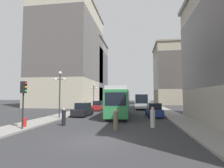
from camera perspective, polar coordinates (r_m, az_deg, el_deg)
ground_plane at (r=11.35m, az=-5.32°, el=-17.97°), size 200.00×200.00×0.00m
sidewalk_left at (r=51.78m, az=-3.25°, el=-6.88°), size 2.87×120.00×0.15m
sidewalk_right at (r=51.04m, az=13.73°, el=-6.82°), size 2.87×120.00×0.15m
streetcar at (r=24.48m, az=2.48°, el=-5.45°), size 2.97×12.71×3.89m
transit_bus at (r=39.83m, az=9.72°, el=-5.03°), size 3.04×12.84×3.45m
parked_car_left_near at (r=43.26m, az=-1.78°, el=-6.45°), size 2.07×4.86×1.82m
parked_car_left_mid at (r=24.57m, az=-9.48°, el=-8.34°), size 2.06×4.34×1.82m
parked_car_right_far at (r=24.36m, az=13.51°, el=-8.32°), size 2.07×4.86×1.82m
parked_car_left_far at (r=33.66m, az=-4.63°, el=-7.17°), size 2.00×4.51×1.82m
pedestrian_crossing_near at (r=14.44m, az=1.24°, el=-11.75°), size 0.38×0.38×1.70m
pedestrian_crossing_far at (r=15.95m, az=13.15°, el=-10.72°), size 0.40×0.40×1.80m
pedestrian_on_sidewalk at (r=17.15m, az=-15.47°, el=-10.48°), size 0.36×0.36×1.63m
traffic_light_near_left at (r=15.76m, az=-26.88°, el=-2.38°), size 0.47×0.36×3.79m
lamp_post_left_near at (r=22.14m, az=-16.65°, el=-0.99°), size 1.41×0.36×5.61m
lamp_post_left_far at (r=38.25m, az=-5.98°, el=-2.61°), size 1.41×0.36×5.25m
fire_hydrant at (r=16.87m, az=-26.56°, el=-11.12°), size 0.26×0.26×0.75m
building_left_corner at (r=52.73m, az=-13.31°, el=9.26°), size 15.23×23.42×28.50m
building_left_midblock at (r=64.46m, az=-8.41°, el=4.00°), size 13.81×16.48×22.53m
building_right_midblock at (r=62.28m, az=18.56°, el=3.17°), size 10.61×14.79×19.88m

